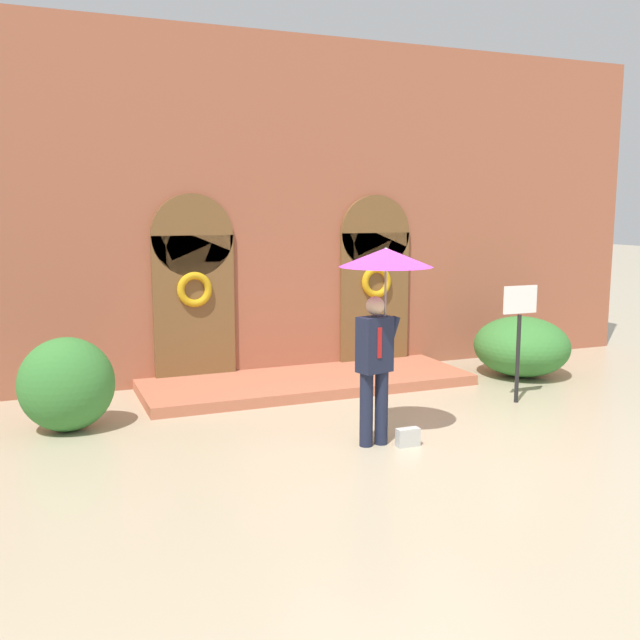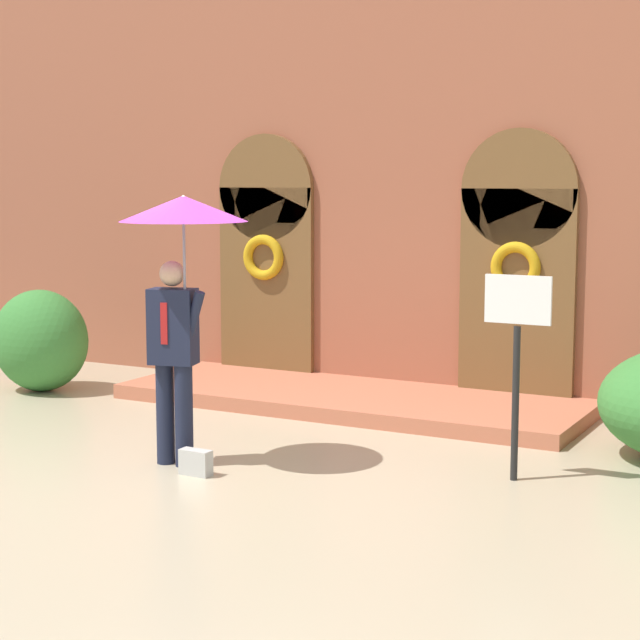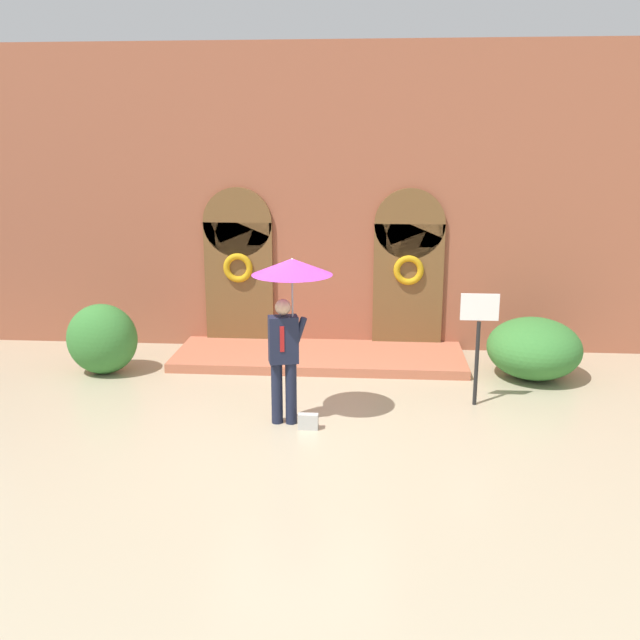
% 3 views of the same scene
% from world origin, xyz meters
% --- Properties ---
extents(ground_plane, '(80.00, 80.00, 0.00)m').
position_xyz_m(ground_plane, '(0.00, 0.00, 0.00)').
color(ground_plane, tan).
extents(building_facade, '(14.00, 2.30, 5.60)m').
position_xyz_m(building_facade, '(-0.00, 4.15, 2.68)').
color(building_facade, '#9E563D').
rests_on(building_facade, ground).
extents(person_with_umbrella, '(1.10, 1.10, 2.36)m').
position_xyz_m(person_with_umbrella, '(-0.17, 0.13, 1.91)').
color(person_with_umbrella, '#191E33').
rests_on(person_with_umbrella, ground).
extents(handbag, '(0.28, 0.12, 0.22)m').
position_xyz_m(handbag, '(0.09, -0.07, 0.11)').
color(handbag, '#B7B7B2').
rests_on(handbag, ground).
extents(sign_post, '(0.56, 0.06, 1.72)m').
position_xyz_m(sign_post, '(2.52, 1.06, 1.16)').
color(sign_post, black).
rests_on(sign_post, ground).
extents(shrub_left, '(1.20, 1.00, 1.21)m').
position_xyz_m(shrub_left, '(-3.64, 2.10, 0.60)').
color(shrub_left, '#387A33').
rests_on(shrub_left, ground).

